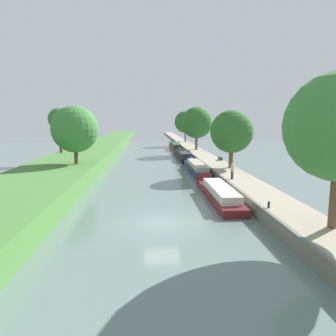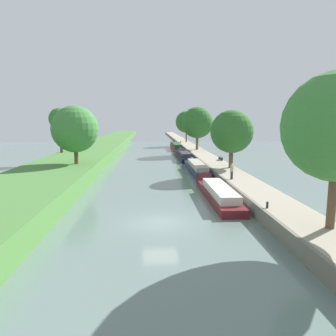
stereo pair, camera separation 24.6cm
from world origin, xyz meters
The scene contains 16 objects.
ground_plane centered at (0.00, 0.00, 0.00)m, with size 160.00×160.00×0.00m, color slate.
right_towpath centered at (8.84, 0.00, 0.52)m, with size 3.34×260.00×1.04m.
stone_quay centered at (7.05, 0.00, 0.54)m, with size 0.25×260.00×1.09m.
narrowboat_maroon centered at (5.46, 6.88, 0.54)m, with size 2.08×12.63×1.99m.
narrowboat_navy centered at (5.70, 21.39, 0.58)m, with size 1.87×13.97×1.90m.
narrowboat_black centered at (5.51, 37.07, 0.60)m, with size 1.95×16.45×1.96m.
narrowboat_red centered at (5.69, 53.98, 0.63)m, with size 2.04×14.90×2.15m.
tree_rightbank_midnear centered at (9.70, 18.06, 5.60)m, with size 5.42×5.42×7.30m.
tree_rightbank_midfar centered at (9.02, 42.28, 6.47)m, with size 6.31×6.31×8.61m.
tree_rightbank_far centered at (9.33, 64.10, 6.42)m, with size 5.85×5.85×8.32m.
tree_leftbank_downstream centered at (-15.09, 30.87, 7.15)m, with size 3.56×3.56×7.23m.
tree_leftbank_upstream centered at (-9.66, 17.50, 5.97)m, with size 5.63×5.63×7.04m.
person_walking centered at (7.75, 10.24, 1.91)m, with size 0.34×0.34×1.66m.
mooring_bollard_near centered at (7.47, -0.38, 1.26)m, with size 0.16×0.16×0.45m.
mooring_bollard_far centered at (7.47, 61.01, 1.26)m, with size 0.16×0.16×0.45m.
park_bench centered at (10.06, 25.40, 1.38)m, with size 0.44×1.50×0.47m.
Camera 1 is at (-0.93, -20.99, 7.17)m, focal length 33.39 mm.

